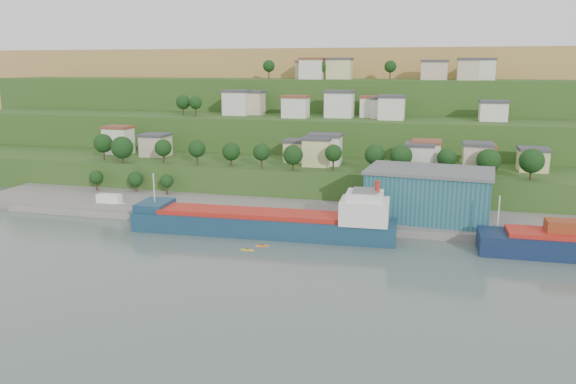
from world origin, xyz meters
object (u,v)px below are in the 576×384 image
(caravan, at_px, (109,200))
(kayak_orange, at_px, (262,245))
(cargo_ship_near, at_px, (270,224))
(warehouse, at_px, (429,194))

(caravan, height_order, kayak_orange, caravan)
(cargo_ship_near, relative_size, warehouse, 1.98)
(warehouse, relative_size, caravan, 4.80)
(caravan, relative_size, kayak_orange, 2.24)
(cargo_ship_near, distance_m, caravan, 53.23)
(cargo_ship_near, relative_size, caravan, 9.53)
(warehouse, xyz_separation_m, kayak_orange, (-36.27, -26.94, -8.21))
(cargo_ship_near, bearing_deg, warehouse, 23.30)
(kayak_orange, bearing_deg, cargo_ship_near, 77.31)
(warehouse, bearing_deg, caravan, -170.87)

